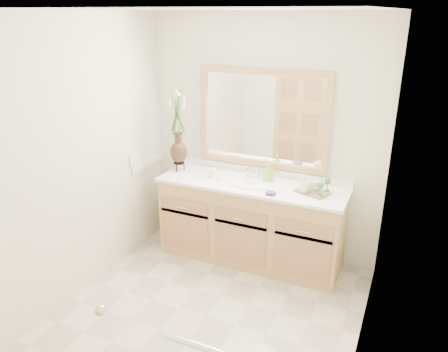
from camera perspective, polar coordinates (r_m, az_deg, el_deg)
The scene contains 23 objects.
floor at distance 3.83m, azimuth -2.35°, elevation -17.81°, with size 2.60×2.60×0.00m, color beige.
ceiling at distance 3.00m, azimuth -3.07°, elevation 20.96°, with size 2.40×2.60×0.02m, color white.
wall_back at distance 4.36m, azimuth 5.09°, elevation 4.86°, with size 2.40×0.02×2.40m, color silver.
wall_front at distance 2.27m, azimuth -17.98°, elevation -11.94°, with size 2.40×0.02×2.40m, color silver.
wall_left at distance 3.89m, azimuth -18.66°, elevation 1.84°, with size 0.02×2.60×2.40m, color silver.
wall_right at distance 2.92m, azimuth 18.89°, elevation -4.42°, with size 0.02×2.60×2.40m, color silver.
vanity at distance 4.40m, azimuth 3.52°, elevation -6.14°, with size 1.80×0.55×0.80m.
counter at distance 4.23m, azimuth 3.64°, elevation -1.12°, with size 1.84×0.57×0.03m, color white.
sink at distance 4.23m, azimuth 3.54°, elevation -1.69°, with size 0.38×0.34×0.23m.
mirror at distance 4.29m, azimuth 5.08°, elevation 7.43°, with size 1.32×0.04×0.97m.
switch_plate at distance 4.50m, azimuth -11.74°, elevation 2.09°, with size 0.02×0.12×0.12m, color white.
door at distance 2.57m, azimuth -22.40°, elevation -13.67°, with size 0.80×0.03×2.00m, color tan.
grab_bar at distance 2.12m, azimuth -0.96°, elevation -22.05°, with size 0.03×0.03×0.55m, color silver.
flower_vase at distance 4.42m, azimuth -6.13°, elevation 7.70°, with size 0.20×0.20×0.84m.
tumbler at distance 4.35m, azimuth -1.48°, elevation 0.39°, with size 0.07×0.07×0.09m, color white.
soap_dish at distance 4.27m, azimuth -0.56°, elevation -0.47°, with size 0.10×0.10×0.03m.
soap_bottle at distance 4.28m, azimuth 5.82°, elevation 0.43°, with size 0.07×0.07×0.16m, color #87CA2F.
purple_dish at distance 3.97m, azimuth 6.09°, elevation -2.18°, with size 0.11×0.08×0.04m, color #532775.
tray at distance 4.07m, azimuth 11.51°, elevation -2.06°, with size 0.29×0.19×0.01m, color brown.
mug_left at distance 4.03m, azimuth 10.40°, elevation -1.33°, with size 0.10×0.10×0.10m, color white.
mug_right at distance 4.10m, azimuth 11.62°, elevation -1.13°, with size 0.09×0.09×0.09m, color white.
goblet_front at distance 3.96m, azimuth 12.51°, elevation -1.32°, with size 0.06×0.06×0.13m.
goblet_back at distance 4.08m, azimuth 13.38°, elevation -0.72°, with size 0.06×0.06×0.13m.
Camera 1 is at (1.37, -2.67, 2.39)m, focal length 35.00 mm.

